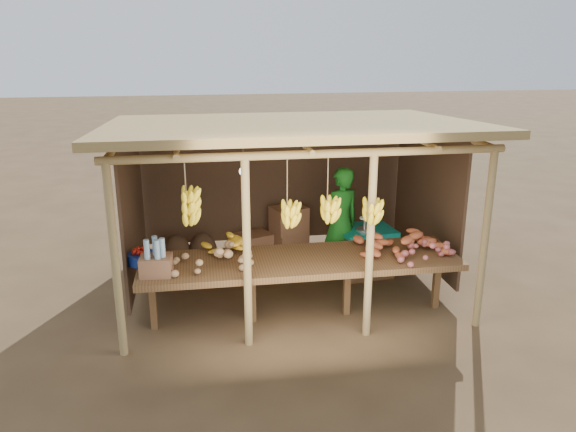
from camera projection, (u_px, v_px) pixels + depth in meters
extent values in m
plane|color=brown|center=(288.00, 286.00, 8.00)|extent=(60.00, 60.00, 0.00)
cylinder|color=tan|center=(115.00, 263.00, 5.94)|extent=(0.09, 0.09, 2.20)
cylinder|color=tan|center=(485.00, 241.00, 6.58)|extent=(0.09, 0.09, 2.20)
cylinder|color=tan|center=(140.00, 191.00, 8.77)|extent=(0.09, 0.09, 2.20)
cylinder|color=tan|center=(397.00, 181.00, 9.41)|extent=(0.09, 0.09, 2.20)
cylinder|color=tan|center=(247.00, 255.00, 6.16)|extent=(0.09, 0.09, 2.20)
cylinder|color=tan|center=(370.00, 248.00, 6.37)|extent=(0.09, 0.09, 2.20)
cylinder|color=tan|center=(311.00, 154.00, 5.93)|extent=(4.40, 0.09, 0.09)
cylinder|color=tan|center=(273.00, 118.00, 8.76)|extent=(4.40, 0.09, 0.09)
cube|color=#A6884D|center=(288.00, 125.00, 7.32)|extent=(4.70, 3.50, 0.28)
cube|color=#4B3422|center=(273.00, 179.00, 9.04)|extent=(4.20, 0.04, 1.98)
cube|color=#4B3422|center=(133.00, 208.00, 7.51)|extent=(0.04, 2.40, 1.98)
cube|color=#4B3422|center=(427.00, 195.00, 8.15)|extent=(0.04, 2.40, 1.98)
cube|color=brown|center=(300.00, 261.00, 6.88)|extent=(3.90, 1.05, 0.08)
cube|color=brown|center=(153.00, 301.00, 6.73)|extent=(0.08, 0.08, 0.72)
cube|color=brown|center=(252.00, 294.00, 6.91)|extent=(0.08, 0.08, 0.72)
cube|color=brown|center=(347.00, 288.00, 7.09)|extent=(0.08, 0.08, 0.72)
cube|color=brown|center=(436.00, 282.00, 7.28)|extent=(0.08, 0.08, 0.72)
cylinder|color=navy|center=(142.00, 258.00, 6.71)|extent=(0.35, 0.35, 0.12)
cube|color=brown|center=(156.00, 266.00, 6.36)|extent=(0.37, 0.30, 0.22)
imported|color=#17681A|center=(340.00, 223.00, 8.13)|extent=(0.70, 0.58, 1.65)
cube|color=brown|center=(365.00, 253.00, 8.34)|extent=(0.78, 0.69, 0.65)
cube|color=#0C8581|center=(366.00, 230.00, 8.23)|extent=(0.87, 0.77, 0.07)
cube|color=brown|center=(289.00, 244.00, 9.00)|extent=(0.63, 0.57, 0.41)
cube|color=brown|center=(289.00, 220.00, 8.88)|extent=(0.63, 0.57, 0.41)
cube|color=brown|center=(254.00, 246.00, 8.91)|extent=(0.63, 0.57, 0.41)
ellipsoid|color=#4B3422|center=(176.00, 250.00, 8.64)|extent=(0.45, 0.45, 0.60)
ellipsoid|color=#4B3422|center=(203.00, 249.00, 8.70)|extent=(0.45, 0.45, 0.60)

